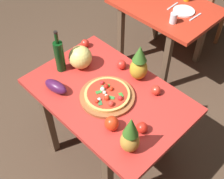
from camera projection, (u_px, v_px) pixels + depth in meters
name	position (u px, v px, depth m)	size (l,w,h in m)	color
ground_plane	(109.00, 148.00, 2.80)	(10.00, 10.00, 0.00)	#4C3828
display_table	(109.00, 102.00, 2.30)	(1.23, 0.82, 0.78)	brown
background_table	(165.00, 14.00, 3.16)	(1.08, 0.76, 0.78)	brown
dining_chair	(201.00, 11.00, 3.53)	(0.46, 0.46, 0.85)	#95542D
pizza_board	(107.00, 96.00, 2.19)	(0.41, 0.41, 0.03)	#95542D
pizza	(107.00, 94.00, 2.17)	(0.34, 0.34, 0.06)	#E4A956
wine_bottle	(59.00, 56.00, 2.31)	(0.08, 0.08, 0.37)	#0C3612
pineapple_left	(130.00, 136.00, 1.80)	(0.12, 0.12, 0.31)	#C18733
pineapple_right	(139.00, 64.00, 2.24)	(0.14, 0.14, 0.31)	#BA9026
melon	(80.00, 57.00, 2.37)	(0.19, 0.19, 0.19)	#E2D16E
bell_pepper	(112.00, 123.00, 1.98)	(0.10, 0.10, 0.11)	red
eggplant	(56.00, 87.00, 2.21)	(0.20, 0.09, 0.09)	#471641
tomato_at_corner	(142.00, 128.00, 1.97)	(0.08, 0.08, 0.08)	red
tomato_near_board	(85.00, 43.00, 2.58)	(0.07, 0.07, 0.07)	red
tomato_beside_pepper	(156.00, 90.00, 2.20)	(0.07, 0.07, 0.07)	red
tomato_by_bottle	(121.00, 65.00, 2.39)	(0.08, 0.08, 0.08)	red
drinking_glass_water	(174.00, 18.00, 2.82)	(0.07, 0.07, 0.10)	silver
dinner_plate	(184.00, 11.00, 2.98)	(0.22, 0.22, 0.02)	white
fork_utensil	(173.00, 6.00, 3.05)	(0.02, 0.18, 0.01)	silver
knife_utensil	(195.00, 17.00, 2.92)	(0.02, 0.18, 0.01)	silver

